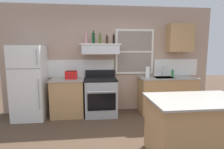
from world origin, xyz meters
TOP-DOWN VIEW (x-y plane):
  - back_wall at (0.03, 2.23)m, footprint 5.40×0.11m
  - refrigerator at (-1.90, 1.84)m, footprint 0.70×0.72m
  - counter_left_of_stove at (-1.05, 1.90)m, footprint 0.79×0.63m
  - toaster at (-0.95, 1.91)m, footprint 0.30×0.20m
  - stove_range at (-0.25, 1.86)m, footprint 0.76×0.69m
  - range_hood_shelf at (-0.25, 1.96)m, footprint 0.96×0.52m
  - bottle_rose_pink at (-0.59, 1.97)m, footprint 0.07×0.07m
  - bottle_dark_green_wine at (-0.41, 1.94)m, footprint 0.07×0.07m
  - bottle_olive_oil_square at (-0.26, 1.96)m, footprint 0.06×0.06m
  - bottle_brown_stout at (-0.09, 1.94)m, footprint 0.06×0.06m
  - bottle_balsamic_dark at (0.08, 1.99)m, footprint 0.06×0.06m
  - counter_right_with_sink at (1.45, 1.90)m, footprint 1.43×0.63m
  - sink_faucet at (1.35, 2.00)m, footprint 0.03×0.17m
  - paper_towel_roll at (0.93, 1.90)m, footprint 0.11×0.11m
  - dish_soap_bottle at (1.63, 2.00)m, footprint 0.06×0.06m
  - kitchen_island at (1.06, -0.08)m, footprint 1.40×0.90m
  - upper_cabinet_right at (1.80, 2.04)m, footprint 0.64×0.32m

SIDE VIEW (x-z plane):
  - counter_left_of_stove at x=-1.05m, z-range 0.00..0.91m
  - counter_right_with_sink at x=1.45m, z-range 0.00..0.91m
  - kitchen_island at x=1.06m, z-range 0.00..0.91m
  - stove_range at x=-0.25m, z-range -0.08..1.01m
  - refrigerator at x=-1.90m, z-range 0.00..1.70m
  - dish_soap_bottle at x=1.63m, z-range 0.91..1.09m
  - toaster at x=-0.95m, z-range 0.91..1.10m
  - paper_towel_roll at x=0.93m, z-range 0.91..1.18m
  - sink_faucet at x=1.35m, z-range 0.94..1.22m
  - back_wall at x=0.03m, z-range 0.00..2.70m
  - range_hood_shelf at x=-0.25m, z-range 1.50..1.75m
  - bottle_brown_stout at x=-0.09m, z-range 1.73..1.95m
  - bottle_balsamic_dark at x=0.08m, z-range 1.72..1.98m
  - bottle_olive_oil_square at x=-0.26m, z-range 1.72..2.00m
  - bottle_rose_pink at x=-0.59m, z-range 1.72..2.03m
  - bottle_dark_green_wine at x=-0.41m, z-range 1.72..2.03m
  - upper_cabinet_right at x=1.80m, z-range 1.55..2.25m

